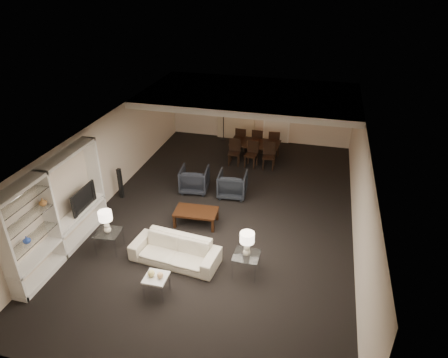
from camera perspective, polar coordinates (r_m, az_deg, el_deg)
floor at (r=11.31m, az=0.00°, el=-4.90°), size 11.00×11.00×0.00m
ceiling at (r=10.15m, az=0.00°, el=6.96°), size 7.00×11.00×0.02m
wall_back at (r=15.64m, az=5.09°, el=9.85°), size 7.00×0.02×2.50m
wall_front at (r=6.60m, az=-12.86°, el=-21.44°), size 7.00×0.02×2.50m
wall_left at (r=11.94m, az=-16.52°, el=2.63°), size 0.02×11.00×2.50m
wall_right at (r=10.47m, az=18.89°, el=-1.55°), size 0.02×11.00×2.50m
ceiling_soffit at (r=13.42m, az=3.80°, el=11.88°), size 7.00×4.00×0.20m
curtains at (r=15.74m, az=1.76°, el=9.88°), size 1.50×0.12×2.40m
door at (r=15.59m, az=7.60°, el=8.87°), size 0.90×0.05×2.10m
painting at (r=15.33m, az=12.98°, el=10.03°), size 0.95×0.04×0.65m
media_unit at (r=10.02m, az=-22.69°, el=-4.26°), size 0.38×3.40×2.35m
pendant_light at (r=13.51m, az=5.00°, el=9.82°), size 0.52×0.52×0.24m
sofa at (r=9.54m, az=-7.01°, el=-10.16°), size 2.15×1.03×0.61m
coffee_table at (r=10.80m, az=-3.99°, el=-5.46°), size 1.18×0.73×0.41m
armchair_left at (r=12.25m, az=-4.24°, el=-0.05°), size 0.92×0.94×0.77m
armchair_right at (r=11.96m, az=1.23°, el=-0.73°), size 0.89×0.91×0.77m
side_table_left at (r=10.21m, az=-16.05°, el=-8.52°), size 0.62×0.62×0.53m
side_table_right at (r=9.18m, az=3.20°, el=-12.05°), size 0.59×0.59×0.53m
table_lamp_left at (r=9.90m, az=-16.48°, el=-5.92°), size 0.34×0.34×0.59m
table_lamp_right at (r=8.83m, az=3.30°, el=-9.28°), size 0.36×0.36×0.59m
marble_table at (r=8.82m, az=-9.58°, el=-14.76°), size 0.48×0.48×0.47m
gold_gourd_a at (r=8.65m, az=-10.37°, el=-13.11°), size 0.15×0.15×0.15m
gold_gourd_b at (r=8.58m, az=-9.11°, el=-13.42°), size 0.13×0.13×0.13m
television at (r=10.64m, az=-19.86°, el=-2.57°), size 0.99×0.13×0.57m
vase_blue at (r=9.36m, az=-26.36°, el=-7.79°), size 0.16×0.16×0.17m
vase_amber at (r=9.54m, az=-24.48°, el=-3.01°), size 0.17×0.17×0.18m
floor_speaker at (r=12.21m, az=-14.59°, el=-0.59°), size 0.11×0.11×0.95m
dining_table at (r=14.34m, az=4.37°, el=4.04°), size 1.77×1.03×0.61m
chair_nl at (r=13.81m, az=1.45°, el=3.78°), size 0.46×0.46×0.91m
chair_nm at (r=13.70m, az=3.90°, el=3.51°), size 0.47×0.47×0.91m
chair_nr at (r=13.62m, az=6.38°, el=3.23°), size 0.47×0.47×0.91m
chair_fl at (r=14.97m, az=2.58°, el=5.80°), size 0.46×0.46×0.91m
chair_fm at (r=14.87m, az=4.85°, el=5.56°), size 0.42×0.42×0.91m
chair_fr at (r=14.79m, az=7.15°, el=5.31°), size 0.46×0.46×0.91m
floor_lamp at (r=15.75m, az=-0.09°, el=8.70°), size 0.34×0.34×1.78m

